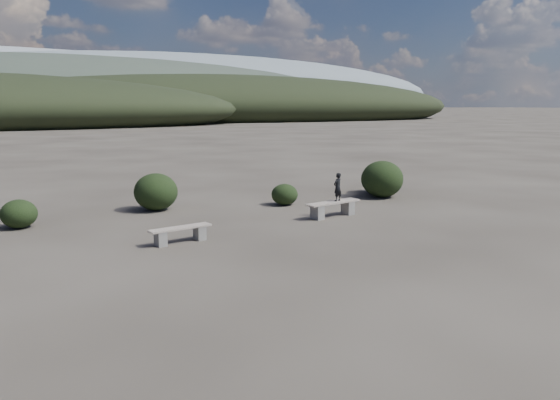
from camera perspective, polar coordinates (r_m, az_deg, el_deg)
name	(u,v)px	position (r m, az deg, el deg)	size (l,w,h in m)	color
ground	(371,279)	(11.33, 9.51, -8.12)	(1200.00, 1200.00, 0.00)	#312B26
bench_left	(180,233)	(14.18, -10.36, -3.43)	(1.68, 0.68, 0.41)	slate
bench_right	(333,208)	(17.23, 5.56, -0.79)	(1.99, 0.82, 0.49)	slate
seated_person	(338,187)	(17.24, 6.04, 1.36)	(0.33, 0.21, 0.89)	black
shrub_a	(19,214)	(17.26, -25.63, -1.31)	(1.01, 1.01, 0.82)	black
shrub_b	(156,192)	(18.64, -12.85, 0.84)	(1.45, 1.45, 1.24)	black
shrub_c	(285,194)	(19.16, 0.48, 0.58)	(0.94, 0.94, 0.75)	black
shrub_d	(382,179)	(21.11, 10.63, 2.17)	(1.59, 1.59, 1.39)	black
shrub_e	(380,179)	(22.12, 10.39, 2.16)	(1.34, 1.34, 1.12)	black
mountain_ridges	(23,92)	(348.03, -25.24, 10.20)	(500.00, 400.00, 56.00)	black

